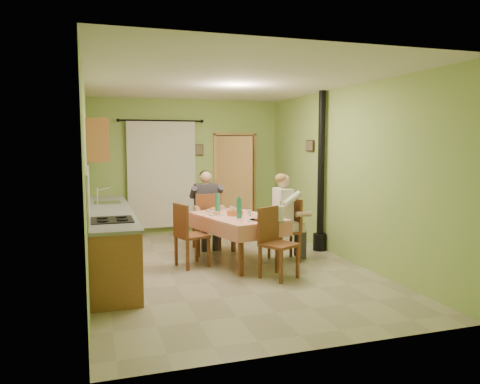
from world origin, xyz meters
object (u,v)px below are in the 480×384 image
object	(u,v)px
man_right	(285,207)
man_far	(206,201)
dining_table	(237,239)
chair_far	(207,233)
stove_flue	(321,193)
chair_near	(278,258)
chair_left	(191,248)
chair_right	(285,243)

from	to	relation	value
man_right	man_far	bearing A→B (deg)	43.98
dining_table	chair_far	bearing A→B (deg)	88.13
man_far	stove_flue	distance (m)	2.03
chair_far	chair_near	world-z (taller)	chair_far
chair_left	man_far	bearing A→B (deg)	137.08
chair_right	man_right	world-z (taller)	man_right
man_far	chair_right	bearing A→B (deg)	-46.03
chair_left	man_right	bearing A→B (deg)	68.96
chair_left	stove_flue	world-z (taller)	stove_flue
dining_table	chair_left	size ratio (longest dim) A/B	1.83
chair_near	chair_right	xyz separation A→B (m)	(0.49, 0.88, 0.00)
chair_right	dining_table	bearing A→B (deg)	85.28
dining_table	chair_near	bearing A→B (deg)	-87.44
dining_table	chair_right	xyz separation A→B (m)	(0.80, -0.10, -0.09)
man_far	chair_far	bearing A→B (deg)	-90.00
chair_far	stove_flue	size ratio (longest dim) A/B	0.37
chair_near	chair_left	world-z (taller)	chair_near
chair_far	chair_left	bearing A→B (deg)	-113.51
dining_table	chair_near	distance (m)	1.03
man_far	stove_flue	size ratio (longest dim) A/B	0.50
chair_left	stove_flue	xyz separation A→B (m)	(2.40, 0.38, 0.73)
dining_table	chair_left	world-z (taller)	chair_left
dining_table	man_far	world-z (taller)	man_far
chair_far	chair_right	world-z (taller)	chair_far
chair_far	chair_right	xyz separation A→B (m)	(1.03, -1.13, -0.00)
chair_near	chair_left	xyz separation A→B (m)	(-1.05, 0.97, -0.00)
chair_near	man_right	size ratio (longest dim) A/B	0.72
chair_near	man_far	xyz separation A→B (m)	(-0.55, 2.03, 0.59)
chair_far	man_far	size ratio (longest dim) A/B	0.74
chair_left	man_right	size ratio (longest dim) A/B	0.71
chair_left	stove_flue	distance (m)	2.54
chair_near	chair_left	bearing A→B (deg)	-71.68
chair_left	man_right	world-z (taller)	man_right
chair_far	dining_table	bearing A→B (deg)	-74.97
dining_table	man_far	distance (m)	1.19
stove_flue	chair_near	bearing A→B (deg)	-135.14
chair_left	chair_far	bearing A→B (deg)	136.77
man_far	man_right	distance (m)	1.54
man_right	stove_flue	distance (m)	1.01
dining_table	man_right	distance (m)	0.93
dining_table	chair_far	distance (m)	1.07
chair_far	stove_flue	distance (m)	2.15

